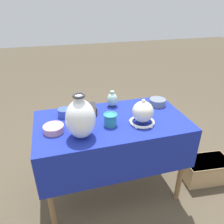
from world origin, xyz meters
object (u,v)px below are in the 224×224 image
Objects in this scene: wooden_crate at (205,169)px; pot_squat_cobalt at (65,113)px; vase_tall_bulbous at (81,119)px; pot_squat_rose at (54,129)px; vase_dome_bell at (143,113)px; pot_squat_slate at (157,102)px; jar_round_celadon at (112,100)px; mosaic_tile_box at (87,109)px; cup_wide_teal at (110,119)px.

pot_squat_cobalt is at bearing 173.15° from wooden_crate.
pot_squat_rose is at bearing 148.39° from vase_tall_bulbous.
wooden_crate is at bearing -1.23° from vase_dome_bell.
vase_tall_bulbous is at bearing -173.66° from vase_dome_bell.
jar_round_celadon is at bearing 167.04° from pot_squat_slate.
vase_dome_bell is at bearing -68.10° from jar_round_celadon.
vase_dome_bell is at bearing -26.13° from pot_squat_cobalt.
mosaic_tile_box reaches higher than pot_squat_slate.
cup_wide_teal is at bearing 21.78° from vase_tall_bulbous.
vase_dome_bell is 1.94× the size of pot_squat_cobalt.
pot_squat_cobalt is (-0.09, 0.32, -0.11)m from vase_tall_bulbous.
cup_wide_teal is 0.31m from jar_round_celadon.
vase_tall_bulbous is 0.35m from pot_squat_cobalt.
mosaic_tile_box is at bearing 170.83° from wooden_crate.
pot_squat_rose is at bearing -177.11° from wooden_crate.
pot_squat_slate is at bearing 12.13° from pot_squat_rose.
cup_wide_teal is 0.72× the size of pot_squat_rose.
vase_dome_bell is at bearing -5.28° from pot_squat_rose.
mosaic_tile_box is at bearing 177.92° from pot_squat_slate.
pot_squat_cobalt is 0.24× the size of wooden_crate.
mosaic_tile_box is 0.24m from jar_round_celadon.
pot_squat_cobalt is at bearing 105.08° from vase_tall_bulbous.
pot_squat_slate is 1.00× the size of jar_round_celadon.
pot_squat_rose is (-0.27, -0.21, -0.01)m from mosaic_tile_box.
pot_squat_slate is 0.39m from jar_round_celadon.
cup_wide_teal is 0.24× the size of wooden_crate.
cup_wide_teal is 1.13m from wooden_crate.
pot_squat_cobalt is at bearing -173.99° from mosaic_tile_box.
vase_tall_bulbous is 2.23× the size of pot_squat_slate.
vase_dome_bell is 0.36m from jar_round_celadon.
jar_round_celadon is (0.10, 0.30, 0.01)m from cup_wide_teal.
vase_tall_bulbous is at bearing -129.85° from jar_round_celadon.
vase_tall_bulbous reaches higher than pot_squat_slate.
pot_squat_rose is at bearing -167.87° from pot_squat_slate.
pot_squat_rose is at bearing 174.72° from vase_dome_bell.
pot_squat_rose is at bearing -151.04° from jar_round_celadon.
pot_squat_slate is (0.71, 0.30, -0.11)m from vase_tall_bulbous.
mosaic_tile_box is 1.26m from wooden_crate.
jar_round_celadon is (0.23, 0.07, 0.03)m from mosaic_tile_box.
vase_dome_bell is 0.46× the size of wooden_crate.
pot_squat_slate is at bearing 23.03° from vase_tall_bulbous.
pot_squat_slate is at bearing -1.32° from pot_squat_cobalt.
pot_squat_rose reaches higher than wooden_crate.
jar_round_celadon reaches higher than cup_wide_teal.
wooden_crate is (1.32, -0.07, -0.64)m from pot_squat_rose.
pot_squat_slate is at bearing 2.68° from mosaic_tile_box.
jar_round_celadon is at bearing 20.69° from mosaic_tile_box.
pot_squat_rose is (-0.88, -0.19, -0.00)m from pot_squat_slate.
cup_wide_teal reaches higher than pot_squat_rose.
wooden_crate is at bearing -23.24° from jar_round_celadon.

